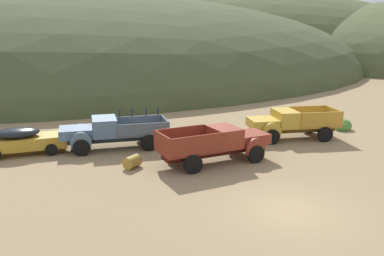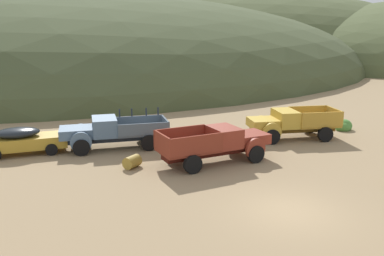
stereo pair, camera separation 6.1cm
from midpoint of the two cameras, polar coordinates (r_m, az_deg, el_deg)
name	(u,v)px [view 1 (the left image)]	position (r m, az deg, el deg)	size (l,w,h in m)	color
ground_plane	(289,211)	(17.22, 13.13, -11.02)	(300.00, 300.00, 0.00)	#937A56
hill_distant	(58,68)	(78.10, -18.00, 7.87)	(108.69, 89.54, 25.98)	#424C2D
hill_center	(241,59)	(96.58, 6.72, 9.45)	(105.04, 65.36, 29.96)	#4C5633
car_mustard	(26,140)	(25.55, -22.00, -1.53)	(5.12, 2.22, 1.57)	#B28928
truck_chalk_blue	(107,132)	(25.16, -11.67, -0.55)	(6.37, 2.55, 2.16)	#262D39
truck_rust_red	(222,143)	(22.36, 4.01, -2.10)	(6.44, 3.22, 1.91)	#42140D
truck_faded_yellow	(287,123)	(27.56, 12.90, 0.63)	(5.99, 3.03, 1.91)	brown
oil_drum_spare	(132,162)	(21.70, -8.31, -4.64)	(1.07, 1.06, 0.64)	olive
bush_front_left	(320,119)	(33.29, 17.13, 1.15)	(0.95, 0.96, 0.83)	olive
bush_lone_scrub	(343,126)	(31.24, 20.05, 0.20)	(1.32, 1.18, 0.96)	#4C8438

